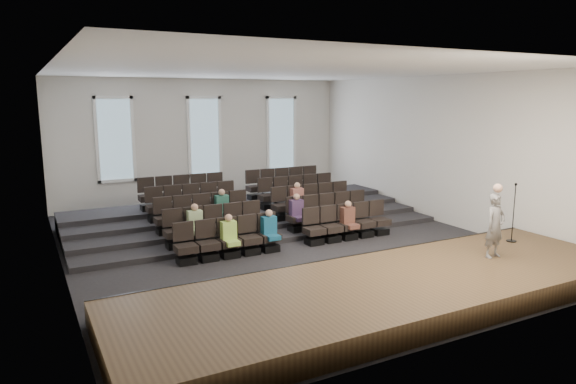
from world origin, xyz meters
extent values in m
plane|color=black|center=(0.00, 0.00, 0.00)|extent=(14.00, 14.00, 0.00)
cube|color=white|center=(0.00, 0.00, 5.01)|extent=(12.00, 14.00, 0.02)
cube|color=silver|center=(0.00, 7.02, 2.50)|extent=(12.00, 0.04, 5.00)
cube|color=silver|center=(0.00, -7.02, 2.50)|extent=(12.00, 0.04, 5.00)
cube|color=silver|center=(-6.02, 0.00, 2.50)|extent=(0.04, 14.00, 5.00)
cube|color=silver|center=(6.02, 0.00, 2.50)|extent=(0.04, 14.00, 5.00)
cube|color=#4A3720|center=(0.00, -5.10, 0.25)|extent=(11.80, 3.60, 0.50)
cube|color=black|center=(0.00, -3.33, 0.25)|extent=(11.80, 0.06, 0.52)
cube|color=black|center=(0.00, 2.33, 0.07)|extent=(11.80, 4.80, 0.15)
cube|color=black|center=(0.00, 2.85, 0.15)|extent=(11.80, 3.75, 0.30)
cube|color=black|center=(0.00, 3.38, 0.22)|extent=(11.80, 2.70, 0.45)
cube|color=black|center=(0.00, 3.90, 0.30)|extent=(11.80, 1.65, 0.60)
cube|color=black|center=(-3.13, -0.60, 0.10)|extent=(0.47, 0.43, 0.20)
cube|color=black|center=(-3.13, -0.60, 0.41)|extent=(0.55, 0.50, 0.19)
cube|color=black|center=(-3.13, -0.39, 0.82)|extent=(0.55, 0.08, 0.50)
cube|color=black|center=(-2.53, -0.60, 0.10)|extent=(0.47, 0.43, 0.20)
cube|color=black|center=(-2.53, -0.60, 0.41)|extent=(0.55, 0.50, 0.19)
cube|color=black|center=(-2.53, -0.39, 0.82)|extent=(0.55, 0.08, 0.50)
cube|color=black|center=(-1.93, -0.60, 0.10)|extent=(0.47, 0.43, 0.20)
cube|color=black|center=(-1.93, -0.60, 0.41)|extent=(0.55, 0.50, 0.19)
cube|color=black|center=(-1.93, -0.39, 0.82)|extent=(0.55, 0.08, 0.50)
cube|color=black|center=(-1.33, -0.60, 0.10)|extent=(0.47, 0.43, 0.20)
cube|color=black|center=(-1.33, -0.60, 0.41)|extent=(0.55, 0.50, 0.19)
cube|color=black|center=(-1.33, -0.39, 0.82)|extent=(0.55, 0.08, 0.50)
cube|color=black|center=(-0.73, -0.60, 0.10)|extent=(0.47, 0.43, 0.20)
cube|color=black|center=(-0.73, -0.60, 0.41)|extent=(0.55, 0.50, 0.19)
cube|color=black|center=(-0.73, -0.39, 0.82)|extent=(0.55, 0.08, 0.50)
cube|color=black|center=(0.73, -0.60, 0.10)|extent=(0.47, 0.43, 0.20)
cube|color=black|center=(0.73, -0.60, 0.41)|extent=(0.55, 0.50, 0.19)
cube|color=black|center=(0.73, -0.39, 0.82)|extent=(0.55, 0.08, 0.50)
cube|color=black|center=(1.33, -0.60, 0.10)|extent=(0.47, 0.43, 0.20)
cube|color=black|center=(1.33, -0.60, 0.41)|extent=(0.55, 0.50, 0.19)
cube|color=black|center=(1.33, -0.39, 0.82)|extent=(0.55, 0.08, 0.50)
cube|color=black|center=(1.93, -0.60, 0.10)|extent=(0.47, 0.43, 0.20)
cube|color=black|center=(1.93, -0.60, 0.41)|extent=(0.55, 0.50, 0.19)
cube|color=black|center=(1.93, -0.39, 0.82)|extent=(0.55, 0.08, 0.50)
cube|color=black|center=(2.53, -0.60, 0.10)|extent=(0.47, 0.43, 0.20)
cube|color=black|center=(2.53, -0.60, 0.41)|extent=(0.55, 0.50, 0.19)
cube|color=black|center=(2.53, -0.39, 0.82)|extent=(0.55, 0.08, 0.50)
cube|color=black|center=(3.13, -0.60, 0.10)|extent=(0.47, 0.43, 0.20)
cube|color=black|center=(3.13, -0.60, 0.41)|extent=(0.55, 0.50, 0.19)
cube|color=black|center=(3.13, -0.39, 0.82)|extent=(0.55, 0.08, 0.50)
cube|color=black|center=(-3.13, 0.45, 0.25)|extent=(0.47, 0.43, 0.20)
cube|color=black|center=(-3.13, 0.45, 0.56)|extent=(0.55, 0.50, 0.19)
cube|color=black|center=(-3.13, 0.66, 0.97)|extent=(0.55, 0.08, 0.50)
cube|color=black|center=(-2.53, 0.45, 0.25)|extent=(0.47, 0.43, 0.20)
cube|color=black|center=(-2.53, 0.45, 0.56)|extent=(0.55, 0.50, 0.19)
cube|color=black|center=(-2.53, 0.66, 0.97)|extent=(0.55, 0.08, 0.50)
cube|color=black|center=(-1.93, 0.45, 0.25)|extent=(0.47, 0.43, 0.20)
cube|color=black|center=(-1.93, 0.45, 0.56)|extent=(0.55, 0.50, 0.19)
cube|color=black|center=(-1.93, 0.66, 0.97)|extent=(0.55, 0.08, 0.50)
cube|color=black|center=(-1.33, 0.45, 0.25)|extent=(0.47, 0.43, 0.20)
cube|color=black|center=(-1.33, 0.45, 0.56)|extent=(0.55, 0.50, 0.19)
cube|color=black|center=(-1.33, 0.66, 0.97)|extent=(0.55, 0.08, 0.50)
cube|color=black|center=(-0.73, 0.45, 0.25)|extent=(0.47, 0.43, 0.20)
cube|color=black|center=(-0.73, 0.45, 0.56)|extent=(0.55, 0.50, 0.19)
cube|color=black|center=(-0.73, 0.66, 0.97)|extent=(0.55, 0.08, 0.50)
cube|color=black|center=(0.73, 0.45, 0.25)|extent=(0.47, 0.43, 0.20)
cube|color=black|center=(0.73, 0.45, 0.56)|extent=(0.55, 0.50, 0.19)
cube|color=black|center=(0.73, 0.66, 0.97)|extent=(0.55, 0.08, 0.50)
cube|color=black|center=(1.33, 0.45, 0.25)|extent=(0.47, 0.43, 0.20)
cube|color=black|center=(1.33, 0.45, 0.56)|extent=(0.55, 0.50, 0.19)
cube|color=black|center=(1.33, 0.66, 0.97)|extent=(0.55, 0.08, 0.50)
cube|color=black|center=(1.93, 0.45, 0.25)|extent=(0.47, 0.43, 0.20)
cube|color=black|center=(1.93, 0.45, 0.56)|extent=(0.55, 0.50, 0.19)
cube|color=black|center=(1.93, 0.66, 0.97)|extent=(0.55, 0.08, 0.50)
cube|color=black|center=(2.53, 0.45, 0.25)|extent=(0.47, 0.43, 0.20)
cube|color=black|center=(2.53, 0.45, 0.56)|extent=(0.55, 0.50, 0.19)
cube|color=black|center=(2.53, 0.66, 0.97)|extent=(0.55, 0.08, 0.50)
cube|color=black|center=(3.13, 0.45, 0.25)|extent=(0.47, 0.43, 0.20)
cube|color=black|center=(3.13, 0.45, 0.56)|extent=(0.55, 0.50, 0.19)
cube|color=black|center=(3.13, 0.66, 0.97)|extent=(0.55, 0.08, 0.50)
cube|color=black|center=(-3.13, 1.50, 0.40)|extent=(0.47, 0.42, 0.20)
cube|color=black|center=(-3.13, 1.50, 0.71)|extent=(0.55, 0.50, 0.19)
cube|color=black|center=(-3.13, 1.71, 1.12)|extent=(0.55, 0.08, 0.50)
cube|color=black|center=(-2.53, 1.50, 0.40)|extent=(0.47, 0.42, 0.20)
cube|color=black|center=(-2.53, 1.50, 0.71)|extent=(0.55, 0.50, 0.19)
cube|color=black|center=(-2.53, 1.71, 1.12)|extent=(0.55, 0.08, 0.50)
cube|color=black|center=(-1.93, 1.50, 0.40)|extent=(0.47, 0.42, 0.20)
cube|color=black|center=(-1.93, 1.50, 0.71)|extent=(0.55, 0.50, 0.19)
cube|color=black|center=(-1.93, 1.71, 1.12)|extent=(0.55, 0.08, 0.50)
cube|color=black|center=(-1.33, 1.50, 0.40)|extent=(0.47, 0.42, 0.20)
cube|color=black|center=(-1.33, 1.50, 0.71)|extent=(0.55, 0.50, 0.19)
cube|color=black|center=(-1.33, 1.71, 1.12)|extent=(0.55, 0.08, 0.50)
cube|color=black|center=(-0.73, 1.50, 0.40)|extent=(0.47, 0.42, 0.20)
cube|color=black|center=(-0.73, 1.50, 0.71)|extent=(0.55, 0.50, 0.19)
cube|color=black|center=(-0.73, 1.71, 1.12)|extent=(0.55, 0.08, 0.50)
cube|color=black|center=(0.73, 1.50, 0.40)|extent=(0.47, 0.42, 0.20)
cube|color=black|center=(0.73, 1.50, 0.71)|extent=(0.55, 0.50, 0.19)
cube|color=black|center=(0.73, 1.71, 1.12)|extent=(0.55, 0.08, 0.50)
cube|color=black|center=(1.33, 1.50, 0.40)|extent=(0.47, 0.42, 0.20)
cube|color=black|center=(1.33, 1.50, 0.71)|extent=(0.55, 0.50, 0.19)
cube|color=black|center=(1.33, 1.71, 1.12)|extent=(0.55, 0.08, 0.50)
cube|color=black|center=(1.93, 1.50, 0.40)|extent=(0.47, 0.42, 0.20)
cube|color=black|center=(1.93, 1.50, 0.71)|extent=(0.55, 0.50, 0.19)
cube|color=black|center=(1.93, 1.71, 1.12)|extent=(0.55, 0.08, 0.50)
cube|color=black|center=(2.53, 1.50, 0.40)|extent=(0.47, 0.42, 0.20)
cube|color=black|center=(2.53, 1.50, 0.71)|extent=(0.55, 0.50, 0.19)
cube|color=black|center=(2.53, 1.71, 1.12)|extent=(0.55, 0.08, 0.50)
cube|color=black|center=(3.13, 1.50, 0.40)|extent=(0.47, 0.42, 0.20)
cube|color=black|center=(3.13, 1.50, 0.71)|extent=(0.55, 0.50, 0.19)
cube|color=black|center=(3.13, 1.71, 1.12)|extent=(0.55, 0.08, 0.50)
cube|color=black|center=(-3.13, 2.55, 0.55)|extent=(0.47, 0.42, 0.20)
cube|color=black|center=(-3.13, 2.55, 0.86)|extent=(0.55, 0.50, 0.19)
cube|color=black|center=(-3.13, 2.76, 1.27)|extent=(0.55, 0.08, 0.50)
cube|color=black|center=(-2.53, 2.55, 0.55)|extent=(0.47, 0.42, 0.20)
cube|color=black|center=(-2.53, 2.55, 0.86)|extent=(0.55, 0.50, 0.19)
cube|color=black|center=(-2.53, 2.76, 1.27)|extent=(0.55, 0.08, 0.50)
cube|color=black|center=(-1.93, 2.55, 0.55)|extent=(0.47, 0.42, 0.20)
cube|color=black|center=(-1.93, 2.55, 0.86)|extent=(0.55, 0.50, 0.19)
cube|color=black|center=(-1.93, 2.76, 1.27)|extent=(0.55, 0.08, 0.50)
cube|color=black|center=(-1.33, 2.55, 0.55)|extent=(0.47, 0.42, 0.20)
cube|color=black|center=(-1.33, 2.55, 0.86)|extent=(0.55, 0.50, 0.19)
cube|color=black|center=(-1.33, 2.76, 1.27)|extent=(0.55, 0.08, 0.50)
cube|color=black|center=(-0.73, 2.55, 0.55)|extent=(0.47, 0.42, 0.20)
cube|color=black|center=(-0.73, 2.55, 0.86)|extent=(0.55, 0.50, 0.19)
cube|color=black|center=(-0.73, 2.76, 1.27)|extent=(0.55, 0.08, 0.50)
cube|color=black|center=(0.73, 2.55, 0.55)|extent=(0.47, 0.42, 0.20)
cube|color=black|center=(0.73, 2.55, 0.86)|extent=(0.55, 0.50, 0.19)
cube|color=black|center=(0.73, 2.76, 1.27)|extent=(0.55, 0.08, 0.50)
cube|color=black|center=(1.33, 2.55, 0.55)|extent=(0.47, 0.42, 0.20)
cube|color=black|center=(1.33, 2.55, 0.86)|extent=(0.55, 0.50, 0.19)
cube|color=black|center=(1.33, 2.76, 1.27)|extent=(0.55, 0.08, 0.50)
cube|color=black|center=(1.93, 2.55, 0.55)|extent=(0.47, 0.42, 0.20)
cube|color=black|center=(1.93, 2.55, 0.86)|extent=(0.55, 0.50, 0.19)
cube|color=black|center=(1.93, 2.76, 1.27)|extent=(0.55, 0.08, 0.50)
cube|color=black|center=(2.53, 2.55, 0.55)|extent=(0.47, 0.42, 0.20)
cube|color=black|center=(2.53, 2.55, 0.86)|extent=(0.55, 0.50, 0.19)
cube|color=black|center=(2.53, 2.76, 1.27)|extent=(0.55, 0.08, 0.50)
cube|color=black|center=(3.13, 2.55, 0.55)|extent=(0.47, 0.42, 0.20)
cube|color=black|center=(3.13, 2.55, 0.86)|extent=(0.55, 0.50, 0.19)
cube|color=black|center=(3.13, 2.76, 1.27)|extent=(0.55, 0.08, 0.50)
cube|color=black|center=(-3.13, 3.60, 0.70)|extent=(0.47, 0.42, 0.20)
cube|color=black|center=(-3.13, 3.60, 1.01)|extent=(0.55, 0.50, 0.19)
cube|color=black|center=(-3.13, 3.81, 1.42)|extent=(0.55, 0.08, 0.50)
cube|color=black|center=(-2.53, 3.60, 0.70)|extent=(0.47, 0.42, 0.20)
cube|color=black|center=(-2.53, 3.60, 1.01)|extent=(0.55, 0.50, 0.19)
cube|color=black|center=(-2.53, 3.81, 1.42)|extent=(0.55, 0.08, 0.50)
cube|color=black|center=(-1.93, 3.60, 0.70)|extent=(0.47, 0.42, 0.20)
cube|color=black|center=(-1.93, 3.60, 1.01)|extent=(0.55, 0.50, 0.19)
cube|color=black|center=(-1.93, 3.81, 1.42)|extent=(0.55, 0.08, 0.50)
cube|color=black|center=(-1.33, 3.60, 0.70)|extent=(0.47, 0.42, 0.20)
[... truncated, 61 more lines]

